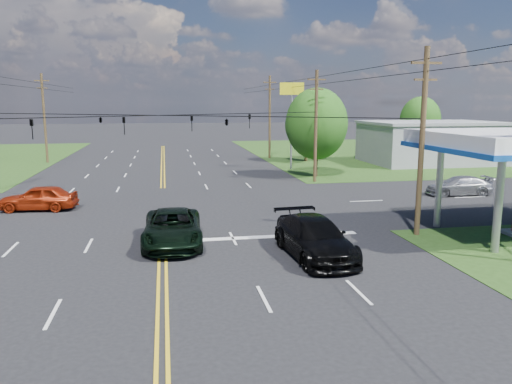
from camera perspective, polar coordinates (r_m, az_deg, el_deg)
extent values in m
plane|color=black|center=(32.91, -10.61, -1.90)|extent=(280.00, 280.00, 0.00)
cube|color=#213D13|center=(73.32, 18.00, 4.37)|extent=(46.00, 48.00, 0.03)
cube|color=silver|center=(25.58, 0.69, -5.20)|extent=(10.00, 0.50, 0.02)
cube|color=gray|center=(60.26, 19.30, 5.24)|extent=(14.00, 10.00, 4.40)
cylinder|color=#A5A5AA|center=(25.01, 25.98, -1.13)|extent=(0.36, 0.36, 4.65)
cylinder|color=#A5A5AA|center=(29.11, 20.20, 0.74)|extent=(0.36, 0.36, 4.65)
cylinder|color=#3F2F1A|center=(26.55, 18.42, 5.27)|extent=(0.28, 0.28, 9.50)
cube|color=#3F2F1A|center=(26.54, 18.91, 13.79)|extent=(1.60, 0.12, 0.12)
cube|color=#3F2F1A|center=(26.50, 18.81, 12.07)|extent=(1.20, 0.10, 0.10)
cylinder|color=#3F2F1A|center=(43.18, 6.85, 7.40)|extent=(0.28, 0.28, 9.50)
cube|color=#3F2F1A|center=(43.17, 6.96, 12.65)|extent=(1.60, 0.12, 0.12)
cube|color=#3F2F1A|center=(43.14, 6.94, 11.59)|extent=(1.20, 0.10, 0.10)
cylinder|color=#3F2F1A|center=(61.66, -23.03, 7.72)|extent=(0.28, 0.28, 10.00)
cube|color=#3F2F1A|center=(61.69, -23.30, 11.61)|extent=(1.60, 0.12, 0.12)
cube|color=#3F2F1A|center=(61.66, -23.25, 10.87)|extent=(1.20, 0.10, 0.10)
cylinder|color=#3F2F1A|center=(61.56, 1.57, 8.51)|extent=(0.28, 0.28, 10.00)
cube|color=#3F2F1A|center=(61.58, 1.59, 12.42)|extent=(1.60, 0.12, 0.12)
cube|color=#3F2F1A|center=(61.56, 1.59, 11.68)|extent=(1.20, 0.10, 0.10)
imported|color=black|center=(28.54, -24.23, 6.56)|extent=(0.17, 0.21, 1.05)
imported|color=black|center=(30.88, -14.84, 7.32)|extent=(0.17, 0.21, 1.05)
imported|color=black|center=(33.72, -7.35, 7.79)|extent=(0.17, 0.21, 1.05)
imported|color=black|center=(37.25, -0.74, 8.09)|extent=(0.17, 0.21, 1.05)
imported|color=black|center=(35.16, -17.34, 7.96)|extent=(1.24, 0.26, 0.50)
imported|color=black|center=(29.74, -3.38, 8.07)|extent=(1.24, 0.26, 0.50)
cylinder|color=black|center=(32.85, 12.83, 13.63)|extent=(0.04, 100.00, 0.04)
cylinder|color=black|center=(32.82, 12.79, 12.58)|extent=(0.04, 100.00, 0.04)
cylinder|color=#3F2F1A|center=(46.57, 6.85, 3.77)|extent=(0.36, 0.36, 3.30)
ellipsoid|color=#224E15|center=(46.33, 6.94, 7.74)|extent=(5.70, 5.70, 6.60)
cylinder|color=#3F2F1A|center=(58.75, 5.72, 4.90)|extent=(0.36, 0.36, 2.86)
ellipsoid|color=#224E15|center=(58.56, 5.77, 7.62)|extent=(4.94, 4.94, 5.72)
cylinder|color=#3F2F1A|center=(70.96, 18.12, 5.44)|extent=(0.36, 0.36, 3.08)
ellipsoid|color=#224E15|center=(70.80, 18.25, 7.86)|extent=(5.32, 5.32, 6.16)
imported|color=black|center=(24.44, -9.52, -4.07)|extent=(2.93, 6.03, 1.65)
imported|color=black|center=(22.40, 6.70, -5.20)|extent=(2.85, 6.15, 1.74)
imported|color=maroon|center=(34.67, -23.59, -0.62)|extent=(4.87, 2.33, 1.60)
imported|color=#97989C|center=(39.98, 22.17, 0.67)|extent=(5.00, 2.37, 1.41)
cylinder|color=#A5A5AA|center=(51.20, 4.07, 7.46)|extent=(0.20, 0.20, 8.77)
cube|color=yellow|center=(51.16, 4.12, 11.70)|extent=(2.40, 0.79, 1.21)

